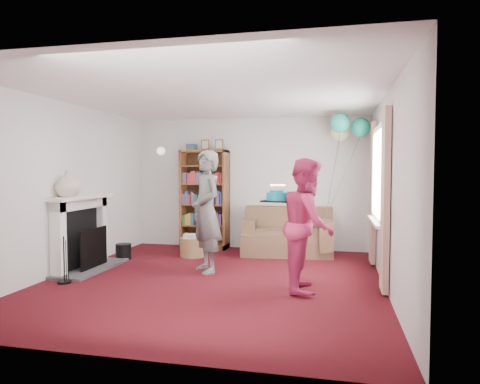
% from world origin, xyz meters
% --- Properties ---
extents(ground, '(5.00, 5.00, 0.00)m').
position_xyz_m(ground, '(0.00, 0.00, 0.00)').
color(ground, '#37080A').
rests_on(ground, ground).
extents(wall_back, '(4.50, 0.02, 2.50)m').
position_xyz_m(wall_back, '(0.00, 2.51, 1.25)').
color(wall_back, silver).
rests_on(wall_back, ground).
extents(wall_left, '(0.02, 5.00, 2.50)m').
position_xyz_m(wall_left, '(-2.26, 0.00, 1.25)').
color(wall_left, silver).
rests_on(wall_left, ground).
extents(wall_right, '(0.02, 5.00, 2.50)m').
position_xyz_m(wall_right, '(2.26, 0.00, 1.25)').
color(wall_right, silver).
rests_on(wall_right, ground).
extents(ceiling, '(4.50, 5.00, 0.01)m').
position_xyz_m(ceiling, '(0.00, 0.00, 2.50)').
color(ceiling, white).
rests_on(ceiling, wall_back).
extents(fireplace, '(0.55, 1.80, 1.12)m').
position_xyz_m(fireplace, '(-2.09, 0.19, 0.51)').
color(fireplace, '#3F3F42').
rests_on(fireplace, ground).
extents(window_bay, '(0.14, 2.02, 2.20)m').
position_xyz_m(window_bay, '(2.21, 0.60, 1.20)').
color(window_bay, white).
rests_on(window_bay, ground).
extents(wall_sconce, '(0.16, 0.23, 0.16)m').
position_xyz_m(wall_sconce, '(-1.75, 2.36, 1.88)').
color(wall_sconce, gold).
rests_on(wall_sconce, ground).
extents(bookcase, '(0.89, 0.42, 2.09)m').
position_xyz_m(bookcase, '(-0.83, 2.30, 0.92)').
color(bookcase, '#472B14').
rests_on(bookcase, ground).
extents(sofa, '(1.58, 0.84, 0.84)m').
position_xyz_m(sofa, '(0.79, 2.07, 0.32)').
color(sofa, brown).
rests_on(sofa, ground).
extents(wicker_basket, '(0.44, 0.44, 0.39)m').
position_xyz_m(wicker_basket, '(-0.80, 1.47, 0.18)').
color(wicker_basket, olive).
rests_on(wicker_basket, ground).
extents(person_striped, '(0.74, 0.78, 1.79)m').
position_xyz_m(person_striped, '(-0.23, 0.43, 0.90)').
color(person_striped, black).
rests_on(person_striped, ground).
extents(person_magenta, '(0.67, 0.84, 1.66)m').
position_xyz_m(person_magenta, '(1.29, -0.21, 0.83)').
color(person_magenta, '#B52451').
rests_on(person_magenta, ground).
extents(birthday_cake, '(0.35, 0.35, 0.22)m').
position_xyz_m(birthday_cake, '(0.89, -0.09, 1.17)').
color(birthday_cake, black).
rests_on(birthday_cake, ground).
extents(balloons, '(0.73, 0.70, 1.80)m').
position_xyz_m(balloons, '(1.80, 1.89, 2.22)').
color(balloons, '#3F3F3F').
rests_on(balloons, ground).
extents(mantel_vase, '(0.45, 0.45, 0.37)m').
position_xyz_m(mantel_vase, '(-2.12, -0.15, 1.31)').
color(mantel_vase, beige).
rests_on(mantel_vase, fireplace).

